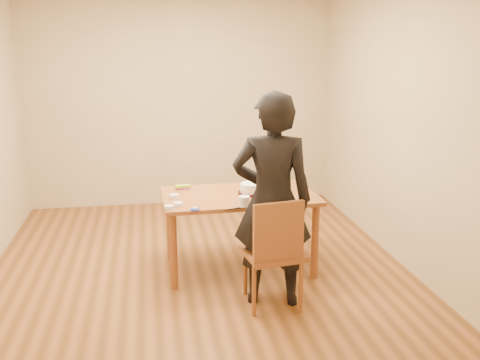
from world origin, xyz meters
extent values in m
cube|color=brown|center=(0.00, 0.00, 0.00)|extent=(4.00, 4.50, 0.00)
cube|color=tan|center=(0.00, 2.25, 1.35)|extent=(4.00, 0.00, 2.70)
cube|color=tan|center=(2.00, 0.00, 1.35)|extent=(0.00, 4.50, 2.70)
cube|color=brown|center=(0.39, -0.05, 0.73)|extent=(1.47, 0.90, 0.04)
cube|color=brown|center=(0.54, -0.82, 0.45)|extent=(0.52, 0.52, 0.04)
cylinder|color=red|center=(0.51, -0.05, 0.76)|extent=(0.27, 0.27, 0.02)
cylinder|color=white|center=(0.51, -0.05, 0.80)|extent=(0.22, 0.22, 0.07)
ellipsoid|color=white|center=(0.51, -0.05, 0.85)|extent=(0.22, 0.22, 0.03)
cylinder|color=white|center=(0.37, -0.41, 0.79)|extent=(0.10, 0.10, 0.09)
cylinder|color=#172498|center=(-0.07, -0.46, 0.75)|extent=(0.08, 0.08, 0.01)
ellipsoid|color=white|center=(-0.07, -0.46, 0.76)|extent=(0.04, 0.04, 0.02)
cylinder|color=white|center=(-0.29, -0.42, 0.77)|extent=(0.08, 0.08, 0.04)
cylinder|color=white|center=(-0.23, -0.08, 0.77)|extent=(0.08, 0.08, 0.04)
cylinder|color=white|center=(-0.21, -0.34, 0.77)|extent=(0.08, 0.08, 0.04)
cube|color=#E836BF|center=(-0.12, 0.22, 0.76)|extent=(0.12, 0.06, 0.02)
cube|color=green|center=(-0.13, 0.22, 0.78)|extent=(0.15, 0.09, 0.02)
cube|color=black|center=(0.25, -0.50, 0.75)|extent=(0.14, 0.06, 0.01)
imported|color=black|center=(0.54, -0.78, 0.90)|extent=(0.73, 0.56, 1.79)
camera|label=1|loc=(-0.43, -4.85, 2.16)|focal=40.00mm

